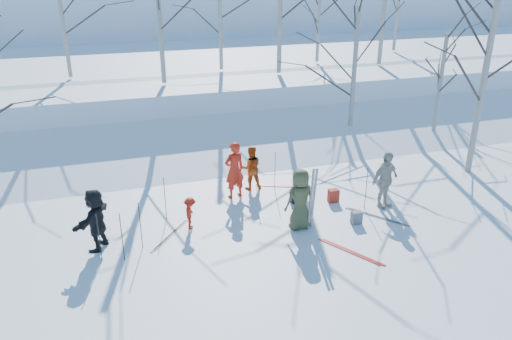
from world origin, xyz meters
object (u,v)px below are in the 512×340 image
object	(u,v)px
skier_olive_center	(300,199)
skier_red_north	(234,170)
backpack_dark	(296,196)
backpack_red	(333,196)
backpack_grey	(357,218)
skier_grey_west	(96,219)
skier_redor_behind	(251,168)
skier_cream_east	(385,180)
dog	(299,202)
skier_red_seated	(190,213)

from	to	relation	value
skier_olive_center	skier_red_north	world-z (taller)	skier_red_north
backpack_dark	backpack_red	bearing A→B (deg)	-17.65
skier_red_north	backpack_grey	world-z (taller)	skier_red_north
skier_grey_west	backpack_dark	bearing A→B (deg)	129.12
skier_olive_center	skier_red_north	bearing A→B (deg)	-73.66
skier_redor_behind	skier_cream_east	bearing A→B (deg)	150.74
skier_olive_center	skier_cream_east	distance (m)	3.03
skier_redor_behind	backpack_red	size ratio (longest dim) A/B	3.53
skier_redor_behind	dog	bearing A→B (deg)	122.91
skier_red_north	skier_redor_behind	bearing A→B (deg)	-161.49
skier_red_north	skier_red_seated	distance (m)	2.41
skier_red_seated	backpack_red	size ratio (longest dim) A/B	2.26
dog	backpack_grey	bearing A→B (deg)	88.61
skier_cream_east	skier_olive_center	bearing A→B (deg)	171.18
skier_olive_center	skier_red_seated	world-z (taller)	skier_olive_center
skier_red_north	backpack_grey	size ratio (longest dim) A/B	4.92
skier_cream_east	skier_redor_behind	bearing A→B (deg)	126.65
skier_grey_west	backpack_grey	bearing A→B (deg)	112.82
skier_olive_center	backpack_dark	world-z (taller)	skier_olive_center
skier_grey_west	backpack_dark	size ratio (longest dim) A/B	4.22
skier_cream_east	skier_grey_west	size ratio (longest dim) A/B	1.06
backpack_red	skier_olive_center	bearing A→B (deg)	-143.46
backpack_dark	skier_redor_behind	bearing A→B (deg)	127.30
skier_olive_center	backpack_red	size ratio (longest dim) A/B	4.26
skier_cream_east	backpack_red	bearing A→B (deg)	132.70
skier_red_seated	skier_grey_west	size ratio (longest dim) A/B	0.56
skier_cream_east	dog	size ratio (longest dim) A/B	3.30
skier_red_north	backpack_dark	bearing A→B (deg)	136.54
skier_red_seated	backpack_dark	distance (m)	3.56
skier_red_seated	skier_cream_east	size ratio (longest dim) A/B	0.53
skier_olive_center	backpack_dark	xyz separation A→B (m)	(0.53, 1.59, -0.69)
skier_red_north	skier_red_seated	bearing A→B (deg)	27.27
skier_cream_east	backpack_red	world-z (taller)	skier_cream_east
backpack_red	backpack_dark	distance (m)	1.19
skier_red_north	backpack_grey	bearing A→B (deg)	120.53
skier_cream_east	dog	distance (m)	2.70
skier_red_seated	backpack_red	distance (m)	4.63
skier_cream_east	dog	world-z (taller)	skier_cream_east
skier_olive_center	skier_red_seated	distance (m)	3.11
backpack_red	dog	bearing A→B (deg)	-172.52
backpack_dark	skier_red_north	bearing A→B (deg)	152.13
backpack_grey	backpack_dark	world-z (taller)	backpack_dark
backpack_grey	skier_grey_west	bearing A→B (deg)	173.06
skier_grey_west	backpack_grey	xyz separation A→B (m)	(7.14, -0.87, -0.65)
skier_red_north	skier_cream_east	bearing A→B (deg)	138.66
skier_redor_behind	skier_grey_west	xyz separation A→B (m)	(-4.94, -2.38, 0.10)
skier_grey_west	backpack_dark	world-z (taller)	skier_grey_west
skier_olive_center	dog	bearing A→B (deg)	-121.71
skier_cream_east	backpack_grey	world-z (taller)	skier_cream_east
skier_red_north	backpack_dark	distance (m)	2.11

